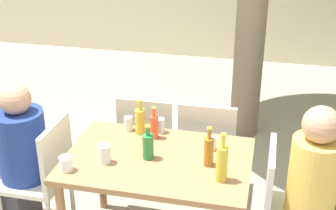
# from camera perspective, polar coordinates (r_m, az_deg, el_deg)

# --- Properties ---
(dining_table_front) EXTENTS (1.23, 0.83, 0.75)m
(dining_table_front) POSITION_cam_1_polar(r_m,az_deg,el_deg) (3.16, -1.24, -7.92)
(dining_table_front) COLOR #996B42
(dining_table_front) RESTS_ON ground_plane
(patio_chair_0) EXTENTS (0.44, 0.44, 0.91)m
(patio_chair_0) POSITION_cam_1_polar(r_m,az_deg,el_deg) (3.51, -14.85, -7.86)
(patio_chair_0) COLOR beige
(patio_chair_0) RESTS_ON ground_plane
(patio_chair_1) EXTENTS (0.44, 0.44, 0.91)m
(patio_chair_1) POSITION_cam_1_polar(r_m,az_deg,el_deg) (3.18, 14.08, -11.64)
(patio_chair_1) COLOR beige
(patio_chair_1) RESTS_ON ground_plane
(patio_chair_2) EXTENTS (0.44, 0.44, 0.91)m
(patio_chair_2) POSITION_cam_1_polar(r_m,az_deg,el_deg) (3.83, -2.41, -4.08)
(patio_chair_2) COLOR beige
(patio_chair_2) RESTS_ON ground_plane
(patio_chair_3) EXTENTS (0.44, 0.44, 0.91)m
(patio_chair_3) POSITION_cam_1_polar(r_m,az_deg,el_deg) (3.74, 4.89, -4.89)
(patio_chair_3) COLOR beige
(patio_chair_3) RESTS_ON ground_plane
(person_seated_0) EXTENTS (0.58, 0.35, 1.19)m
(person_seated_0) POSITION_cam_1_polar(r_m,az_deg,el_deg) (3.61, -18.23, -7.08)
(person_seated_0) COLOR #383842
(person_seated_0) RESTS_ON ground_plane
(person_seated_1) EXTENTS (0.56, 0.31, 1.23)m
(person_seated_1) POSITION_cam_1_polar(r_m,az_deg,el_deg) (3.18, 18.47, -11.50)
(person_seated_1) COLOR #383842
(person_seated_1) RESTS_ON ground_plane
(oil_cruet_0) EXTENTS (0.07, 0.07, 0.27)m
(oil_cruet_0) POSITION_cam_1_polar(r_m,az_deg,el_deg) (3.37, -3.40, -1.91)
(oil_cruet_0) COLOR gold
(oil_cruet_0) RESTS_ON dining_table_front
(green_bottle_1) EXTENTS (0.07, 0.07, 0.24)m
(green_bottle_1) POSITION_cam_1_polar(r_m,az_deg,el_deg) (3.06, -2.45, -4.98)
(green_bottle_1) COLOR #287A38
(green_bottle_1) RESTS_ON dining_table_front
(amber_bottle_2) EXTENTS (0.06, 0.06, 0.27)m
(amber_bottle_2) POSITION_cam_1_polar(r_m,az_deg,el_deg) (2.99, 4.99, -5.58)
(amber_bottle_2) COLOR #9E661E
(amber_bottle_2) RESTS_ON dining_table_front
(oil_cruet_3) EXTENTS (0.07, 0.07, 0.32)m
(oil_cruet_3) POSITION_cam_1_polar(r_m,az_deg,el_deg) (2.84, 6.59, -6.99)
(oil_cruet_3) COLOR gold
(oil_cruet_3) RESTS_ON dining_table_front
(soda_bottle_4) EXTENTS (0.06, 0.06, 0.24)m
(soda_bottle_4) POSITION_cam_1_polar(r_m,az_deg,el_deg) (3.31, -1.72, -2.58)
(soda_bottle_4) COLOR #DB4C2D
(soda_bottle_4) RESTS_ON dining_table_front
(drinking_glass_0) EXTENTS (0.06, 0.06, 0.11)m
(drinking_glass_0) POSITION_cam_1_polar(r_m,az_deg,el_deg) (3.40, -0.95, -2.52)
(drinking_glass_0) COLOR silver
(drinking_glass_0) RESTS_ON dining_table_front
(drinking_glass_1) EXTENTS (0.08, 0.08, 0.10)m
(drinking_glass_1) POSITION_cam_1_polar(r_m,az_deg,el_deg) (3.03, -12.34, -7.00)
(drinking_glass_1) COLOR white
(drinking_glass_1) RESTS_ON dining_table_front
(drinking_glass_2) EXTENTS (0.06, 0.06, 0.11)m
(drinking_glass_2) POSITION_cam_1_polar(r_m,az_deg,el_deg) (3.44, -4.85, -2.26)
(drinking_glass_2) COLOR silver
(drinking_glass_2) RESTS_ON dining_table_front
(drinking_glass_3) EXTENTS (0.06, 0.06, 0.09)m
(drinking_glass_3) POSITION_cam_1_polar(r_m,az_deg,el_deg) (3.20, 5.36, -4.67)
(drinking_glass_3) COLOR silver
(drinking_glass_3) RESTS_ON dining_table_front
(drinking_glass_4) EXTENTS (0.08, 0.08, 0.13)m
(drinking_glass_4) POSITION_cam_1_polar(r_m,az_deg,el_deg) (3.06, -7.74, -5.95)
(drinking_glass_4) COLOR silver
(drinking_glass_4) RESTS_ON dining_table_front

